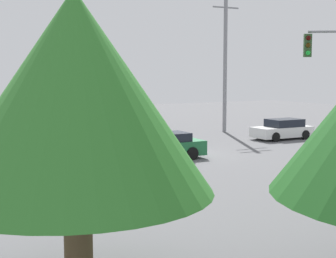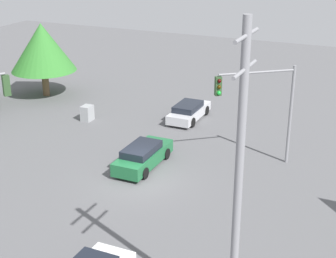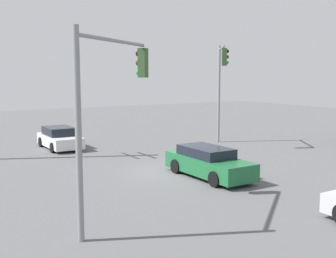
# 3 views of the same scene
# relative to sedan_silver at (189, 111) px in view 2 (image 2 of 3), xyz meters

# --- Properties ---
(ground_plane) EXTENTS (80.00, 80.00, 0.00)m
(ground_plane) POSITION_rel_sedan_silver_xyz_m (10.10, 1.26, -0.62)
(ground_plane) COLOR #5B5B5E
(sedan_silver) EXTENTS (4.48, 1.86, 1.24)m
(sedan_silver) POSITION_rel_sedan_silver_xyz_m (0.00, 0.00, 0.00)
(sedan_silver) COLOR silver
(sedan_silver) RESTS_ON ground_plane
(sedan_green) EXTENTS (4.69, 1.84, 1.36)m
(sedan_green) POSITION_rel_sedan_silver_xyz_m (8.45, 0.58, 0.05)
(sedan_green) COLOR #1E6638
(sedan_green) RESTS_ON ground_plane
(traffic_signal_main) EXTENTS (3.08, 3.81, 5.89)m
(traffic_signal_main) POSITION_rel_sedan_silver_xyz_m (5.60, 6.60, 3.48)
(traffic_signal_main) COLOR gray
(traffic_signal_main) RESTS_ON ground_plane
(utility_pole_tall) EXTENTS (2.20, 0.28, 10.71)m
(utility_pole_tall) POSITION_rel_sedan_silver_xyz_m (18.35, 9.14, 5.04)
(utility_pole_tall) COLOR gray
(utility_pole_tall) RESTS_ON ground_plane
(electrical_cabinet) EXTENTS (0.86, 0.69, 1.11)m
(electrical_cabinet) POSITION_rel_sedan_silver_xyz_m (3.25, -6.58, -0.06)
(electrical_cabinet) COLOR #9EA0A3
(electrical_cabinet) RESTS_ON ground_plane
(tree_right) EXTENTS (5.25, 5.25, 5.99)m
(tree_right) POSITION_rel_sedan_silver_xyz_m (-0.45, -12.97, 3.43)
(tree_right) COLOR brown
(tree_right) RESTS_ON ground_plane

